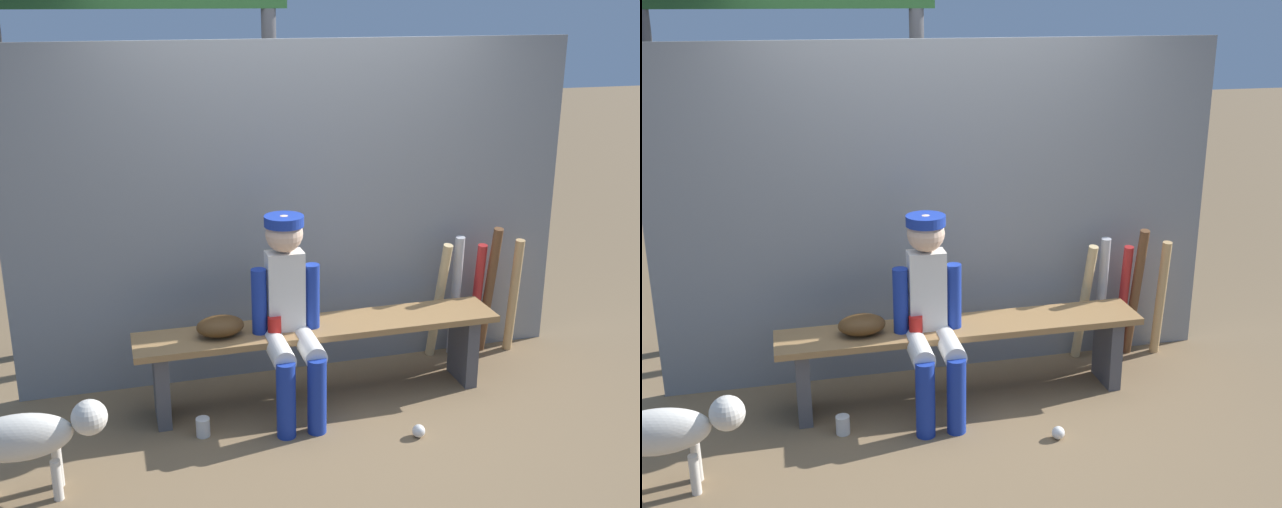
% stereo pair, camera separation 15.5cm
% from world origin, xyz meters
% --- Properties ---
extents(ground_plane, '(30.00, 30.00, 0.00)m').
position_xyz_m(ground_plane, '(0.00, 0.00, 0.00)').
color(ground_plane, brown).
extents(chainlink_fence, '(3.62, 0.03, 2.15)m').
position_xyz_m(chainlink_fence, '(0.00, 0.47, 1.08)').
color(chainlink_fence, gray).
rests_on(chainlink_fence, ground_plane).
extents(dugout_bench, '(2.23, 0.36, 0.50)m').
position_xyz_m(dugout_bench, '(0.00, 0.00, 0.38)').
color(dugout_bench, olive).
rests_on(dugout_bench, ground_plane).
extents(player_seated, '(0.41, 0.55, 1.20)m').
position_xyz_m(player_seated, '(-0.21, -0.12, 0.66)').
color(player_seated, silver).
rests_on(player_seated, ground_plane).
extents(baseball_glove, '(0.28, 0.20, 0.12)m').
position_xyz_m(baseball_glove, '(-0.61, 0.00, 0.56)').
color(baseball_glove, '#593819').
rests_on(baseball_glove, dugout_bench).
extents(bat_wood_natural, '(0.11, 0.22, 0.85)m').
position_xyz_m(bat_wood_natural, '(0.93, 0.32, 0.43)').
color(bat_wood_natural, tan).
rests_on(bat_wood_natural, ground_plane).
extents(bat_aluminum_silver, '(0.09, 0.16, 0.88)m').
position_xyz_m(bat_aluminum_silver, '(1.06, 0.34, 0.44)').
color(bat_aluminum_silver, '#B7B7BC').
rests_on(bat_aluminum_silver, ground_plane).
extents(bat_aluminum_red, '(0.09, 0.18, 0.82)m').
position_xyz_m(bat_aluminum_red, '(1.21, 0.33, 0.41)').
color(bat_aluminum_red, '#B22323').
rests_on(bat_aluminum_red, ground_plane).
extents(bat_wood_dark, '(0.07, 0.23, 0.95)m').
position_xyz_m(bat_wood_dark, '(1.28, 0.30, 0.47)').
color(bat_wood_dark, brown).
rests_on(bat_wood_dark, ground_plane).
extents(bat_wood_tan, '(0.08, 0.15, 0.84)m').
position_xyz_m(bat_wood_tan, '(1.48, 0.30, 0.42)').
color(bat_wood_tan, tan).
rests_on(bat_wood_tan, ground_plane).
extents(baseball, '(0.07, 0.07, 0.07)m').
position_xyz_m(baseball, '(0.42, -0.59, 0.04)').
color(baseball, white).
rests_on(baseball, ground_plane).
extents(cup_on_ground, '(0.08, 0.08, 0.11)m').
position_xyz_m(cup_on_ground, '(-0.76, -0.25, 0.06)').
color(cup_on_ground, silver).
rests_on(cup_on_ground, ground_plane).
extents(cup_on_bench, '(0.08, 0.08, 0.11)m').
position_xyz_m(cup_on_bench, '(-0.30, -0.07, 0.55)').
color(cup_on_bench, red).
rests_on(cup_on_bench, dugout_bench).
extents(dog, '(0.84, 0.20, 0.49)m').
position_xyz_m(dog, '(-1.64, -0.59, 0.34)').
color(dog, beige).
rests_on(dog, ground_plane).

